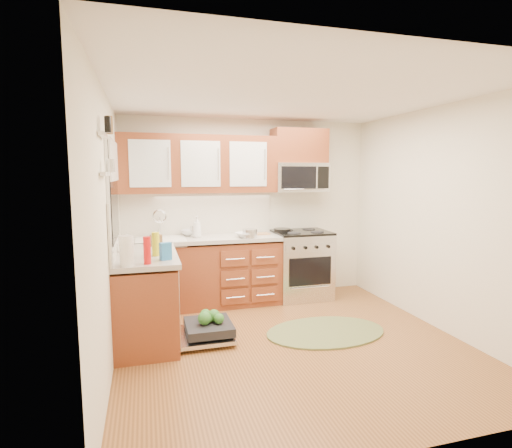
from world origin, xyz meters
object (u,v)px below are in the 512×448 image
object	(u,v)px
rug	(326,332)
cutting_board	(260,234)
stock_pot	(250,233)
dishwasher	(205,331)
upper_cabinets	(199,164)
bowl_a	(246,235)
sink	(161,249)
cup	(253,234)
skillet	(282,230)
microwave	(299,177)
bowl_b	(191,233)
paper_towel_roll	(127,251)
range	(301,264)

from	to	relation	value
rug	cutting_board	world-z (taller)	cutting_board
stock_pot	dishwasher	bearing A→B (deg)	-128.47
upper_cabinets	cutting_board	xyz separation A→B (m)	(0.81, -0.11, -0.94)
bowl_a	rug	bearing A→B (deg)	-60.70
stock_pot	cutting_board	bearing A→B (deg)	48.66
sink	cup	size ratio (longest dim) A/B	5.21
cup	stock_pot	bearing A→B (deg)	-148.77
stock_pot	skillet	bearing A→B (deg)	23.91
microwave	rug	world-z (taller)	microwave
bowl_a	bowl_b	world-z (taller)	bowl_b
stock_pot	paper_towel_roll	size ratio (longest dim) A/B	0.69
upper_cabinets	sink	xyz separation A→B (m)	(-0.52, -0.16, -1.07)
sink	cup	xyz separation A→B (m)	(1.17, -0.17, 0.17)
range	bowl_a	size ratio (longest dim) A/B	3.61
bowl_b	cutting_board	bearing A→B (deg)	-8.38
sink	stock_pot	distance (m)	1.15
skillet	stock_pot	distance (m)	0.58
stock_pot	paper_towel_roll	bearing A→B (deg)	-139.87
cutting_board	cup	distance (m)	0.27
cup	paper_towel_roll	bearing A→B (deg)	-140.13
sink	bowl_b	world-z (taller)	bowl_b
upper_cabinets	cutting_board	world-z (taller)	upper_cabinets
rug	bowl_b	xyz separation A→B (m)	(-1.30, 1.46, 0.95)
dishwasher	rug	size ratio (longest dim) A/B	0.52
microwave	paper_towel_roll	world-z (taller)	microwave
microwave	sink	xyz separation A→B (m)	(-1.93, -0.13, -0.90)
upper_cabinets	sink	distance (m)	1.21
cutting_board	bowl_a	distance (m)	0.33
upper_cabinets	paper_towel_roll	xyz separation A→B (m)	(-0.88, -1.59, -0.81)
microwave	sink	world-z (taller)	microwave
stock_pot	cutting_board	xyz separation A→B (m)	(0.21, 0.24, -0.05)
cutting_board	range	bearing A→B (deg)	-3.19
dishwasher	rug	distance (m)	1.33
stock_pot	bowl_b	distance (m)	0.81
upper_cabinets	dishwasher	size ratio (longest dim) A/B	2.93
dishwasher	cup	bearing A→B (deg)	50.60
dishwasher	skillet	xyz separation A→B (m)	(1.26, 1.15, 0.87)
upper_cabinets	range	distance (m)	1.99
cup	sink	bearing A→B (deg)	171.74
skillet	sink	bearing A→B (deg)	-178.80
range	bowl_b	world-z (taller)	bowl_b
cup	skillet	bearing A→B (deg)	23.10
rug	skillet	distance (m)	1.63
upper_cabinets	dishwasher	distance (m)	2.19
rug	microwave	bearing A→B (deg)	81.08
sink	stock_pot	world-z (taller)	stock_pot
bowl_b	rug	bearing A→B (deg)	-48.21
range	dishwasher	size ratio (longest dim) A/B	1.36
microwave	sink	size ratio (longest dim) A/B	1.23
bowl_b	cup	distance (m)	0.84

